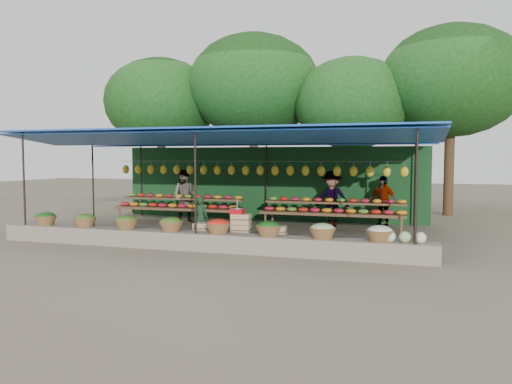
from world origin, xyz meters
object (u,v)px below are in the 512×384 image
(vendor_seated, at_px, (201,218))
(blue_crate_front, at_px, (97,233))
(weighing_scale, at_px, (237,210))
(blue_crate_back, at_px, (37,228))
(crate_counter, at_px, (240,233))

(vendor_seated, bearing_deg, blue_crate_front, 17.49)
(weighing_scale, relative_size, blue_crate_back, 0.65)
(crate_counter, bearing_deg, vendor_seated, 157.97)
(blue_crate_front, bearing_deg, vendor_seated, 27.29)
(vendor_seated, relative_size, blue_crate_back, 2.06)
(crate_counter, relative_size, blue_crate_front, 5.48)
(weighing_scale, bearing_deg, vendor_seated, 156.87)
(weighing_scale, xyz_separation_m, blue_crate_back, (-5.93, -0.03, -0.69))
(vendor_seated, distance_m, blue_crate_front, 2.82)
(crate_counter, distance_m, vendor_seated, 1.38)
(weighing_scale, height_order, blue_crate_back, weighing_scale)
(weighing_scale, height_order, vendor_seated, vendor_seated)
(weighing_scale, relative_size, vendor_seated, 0.31)
(weighing_scale, height_order, blue_crate_front, weighing_scale)
(vendor_seated, bearing_deg, blue_crate_back, 11.01)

